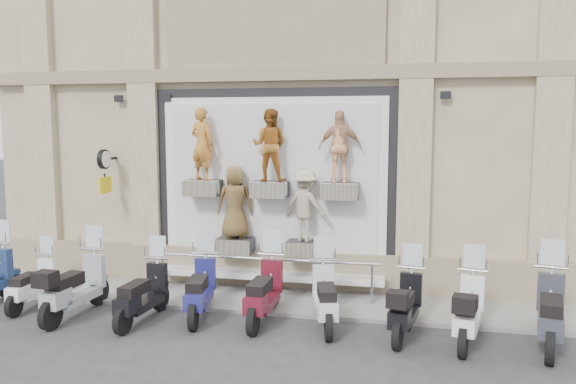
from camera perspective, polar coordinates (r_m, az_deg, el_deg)
name	(u,v)px	position (r m, az deg, el deg)	size (l,w,h in m)	color
ground	(236,333)	(10.46, -5.29, -14.09)	(90.00, 90.00, 0.00)	#313134
sidewalk	(265,297)	(12.36, -2.38, -10.56)	(16.00, 2.20, 0.08)	gray
building	(305,46)	(16.75, 1.76, 14.57)	(14.00, 8.60, 12.00)	#C9B992
shop_vitrine	(274,187)	(12.50, -1.48, 0.50)	(5.60, 0.87, 4.30)	black
guard_rail	(263,279)	(12.15, -2.51, -8.79)	(5.06, 0.10, 0.93)	#9EA0A5
clock_sign_bracket	(105,166)	(13.66, -18.13, 2.57)	(0.10, 0.80, 1.02)	black
scooter_b	(32,274)	(12.73, -24.56, -7.61)	(0.50, 1.71, 1.39)	white
scooter_c	(75,274)	(11.77, -20.82, -7.82)	(0.61, 2.09, 1.70)	gray
scooter_d	(142,282)	(11.10, -14.59, -8.84)	(0.56, 1.91, 1.55)	black
scooter_e	(200,277)	(11.11, -8.94, -8.55)	(0.58, 1.97, 1.60)	navy
scooter_f	(264,280)	(10.75, -2.47, -8.88)	(0.59, 2.03, 1.65)	#530E1B
scooter_g	(325,285)	(10.52, 3.82, -9.43)	(0.57, 1.94, 1.58)	silver
scooter_h	(406,293)	(10.27, 11.87, -10.05)	(0.56, 1.90, 1.55)	black
scooter_i	(469,298)	(10.23, 17.92, -10.17)	(0.57, 1.96, 1.59)	white
scooter_j	(551,297)	(10.51, 25.18, -9.67)	(0.62, 2.12, 1.72)	#2E3138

